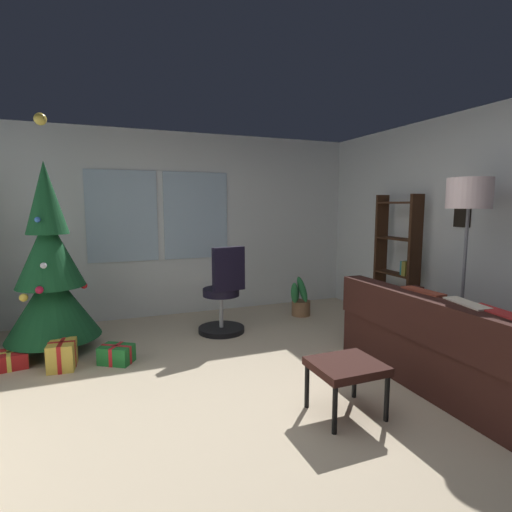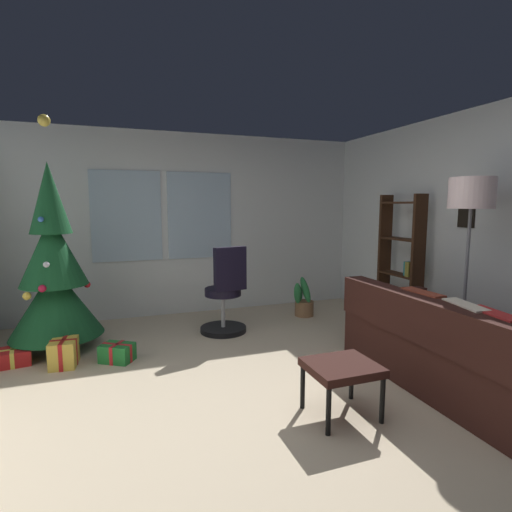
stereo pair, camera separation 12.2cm
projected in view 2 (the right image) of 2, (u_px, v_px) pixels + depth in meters
The scene contains 12 objects.
ground_plane at pixel (266, 413), 3.05m from camera, with size 4.94×5.81×0.10m, color beige.
wall_back_with_windows at pixel (189, 224), 5.63m from camera, with size 4.94×0.12×2.53m.
couch at pixel (479, 355), 3.33m from camera, with size 1.73×2.01×0.82m.
footstool at pixel (342, 370), 2.88m from camera, with size 0.49×0.44×0.40m.
holiday_tree at pixel (54, 274), 4.16m from camera, with size 0.93×0.93×2.44m.
gift_box_red at pixel (13, 357), 3.85m from camera, with size 0.36×0.32×0.16m.
gift_box_green at pixel (117, 353), 3.93m from camera, with size 0.37×0.34×0.18m.
gift_box_gold at pixel (64, 353), 3.81m from camera, with size 0.26×0.32×0.26m.
office_chair at pixel (225, 299), 4.76m from camera, with size 0.56×0.56×1.06m.
bookshelf at pixel (401, 271), 4.87m from camera, with size 0.18×0.64×1.67m.
floor_lamp at pixel (471, 205), 3.59m from camera, with size 0.39×0.39×1.79m.
potted_plant at pixel (303, 302), 5.50m from camera, with size 0.38×0.33×0.58m.
Camera 2 is at (-1.06, -2.67, 1.54)m, focal length 27.85 mm.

